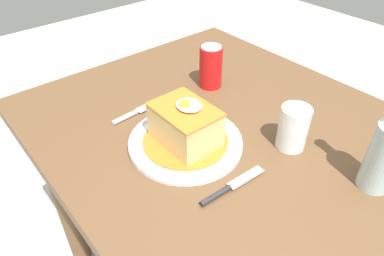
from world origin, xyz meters
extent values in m
cube|color=brown|center=(0.00, 0.00, 0.72)|extent=(1.11, 0.84, 0.04)
cylinder|color=brown|center=(-0.47, -0.34, 0.35)|extent=(0.07, 0.07, 0.70)
cylinder|color=brown|center=(-0.47, 0.34, 0.35)|extent=(0.07, 0.07, 0.70)
cylinder|color=white|center=(-0.06, -0.13, 0.75)|extent=(0.27, 0.27, 0.01)
torus|color=white|center=(-0.06, -0.13, 0.76)|extent=(0.27, 0.27, 0.01)
cylinder|color=#C66B23|center=(-0.06, -0.13, 0.76)|extent=(0.20, 0.20, 0.01)
cube|color=#DBB770|center=(-0.06, -0.13, 0.80)|extent=(0.15, 0.11, 0.08)
cube|color=#C66B23|center=(-0.06, -0.13, 0.84)|extent=(0.15, 0.11, 0.00)
ellipsoid|color=white|center=(-0.06, -0.12, 0.85)|extent=(0.06, 0.05, 0.01)
sphere|color=yellow|center=(-0.06, -0.13, 0.86)|extent=(0.03, 0.03, 0.03)
cylinder|color=silver|center=(-0.24, -0.18, 0.75)|extent=(0.02, 0.08, 0.01)
cube|color=silver|center=(-0.25, -0.12, 0.75)|extent=(0.02, 0.05, 0.00)
cylinder|color=silver|center=(-0.24, -0.09, 0.75)|extent=(0.00, 0.03, 0.00)
cylinder|color=silver|center=(-0.25, -0.09, 0.75)|extent=(0.00, 0.03, 0.00)
cylinder|color=silver|center=(-0.25, -0.09, 0.75)|extent=(0.00, 0.03, 0.00)
cylinder|color=#262628|center=(0.10, -0.18, 0.75)|extent=(0.02, 0.08, 0.01)
cube|color=silver|center=(0.11, -0.10, 0.75)|extent=(0.02, 0.09, 0.00)
cylinder|color=red|center=(-0.23, 0.10, 0.80)|extent=(0.07, 0.07, 0.12)
cylinder|color=silver|center=(-0.23, 0.10, 0.87)|extent=(0.06, 0.06, 0.00)
cylinder|color=#ADC6CC|center=(0.28, 0.09, 0.82)|extent=(0.06, 0.06, 0.15)
cylinder|color=#3F2314|center=(0.10, 0.06, 0.77)|extent=(0.06, 0.06, 0.06)
cylinder|color=silver|center=(0.10, 0.06, 0.80)|extent=(0.07, 0.07, 0.10)
camera|label=1|loc=(0.43, -0.52, 1.28)|focal=32.73mm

